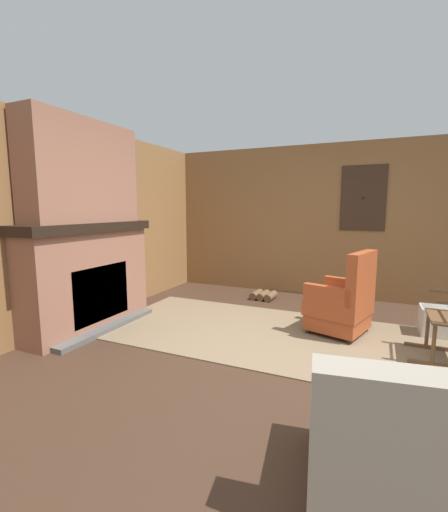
% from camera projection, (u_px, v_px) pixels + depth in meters
% --- Properties ---
extents(ground_plane, '(14.00, 14.00, 0.00)m').
position_uv_depth(ground_plane, '(293.00, 364.00, 3.30)').
color(ground_plane, '#3D281C').
extents(wood_panel_wall_left, '(0.06, 6.16, 2.53)m').
position_uv_depth(wood_panel_wall_left, '(71.00, 226.00, 4.25)').
color(wood_panel_wall_left, olive).
rests_on(wood_panel_wall_left, ground).
extents(wood_panel_wall_back, '(6.16, 0.09, 2.53)m').
position_uv_depth(wood_panel_wall_back, '(333.00, 221.00, 5.66)').
color(wood_panel_wall_back, olive).
rests_on(wood_panel_wall_back, ground).
extents(fireplace_hearth, '(0.63, 1.83, 1.32)m').
position_uv_depth(fireplace_hearth, '(89.00, 276.00, 4.24)').
color(fireplace_hearth, '#93604C').
rests_on(fireplace_hearth, ground).
extents(chimney_breast, '(0.37, 1.52, 1.20)m').
position_uv_depth(chimney_breast, '(83.00, 172.00, 4.06)').
color(chimney_breast, '#93604C').
rests_on(chimney_breast, fireplace_hearth).
extents(area_rug, '(4.11, 1.93, 0.01)m').
position_uv_depth(area_rug, '(272.00, 334.00, 4.06)').
color(area_rug, '#7A664C').
rests_on(area_rug, ground).
extents(armchair, '(0.79, 0.80, 1.00)m').
position_uv_depth(armchair, '(342.00, 304.00, 4.04)').
color(armchair, '#A84723').
rests_on(armchair, ground).
extents(firewood_stack, '(0.39, 0.37, 0.12)m').
position_uv_depth(firewood_stack, '(263.00, 295.00, 5.64)').
color(firewood_stack, brown).
rests_on(firewood_stack, ground).
extents(laundry_basket, '(0.45, 0.37, 0.33)m').
position_uv_depth(laundry_basket, '(441.00, 322.00, 4.00)').
color(laundry_basket, white).
rests_on(laundry_basket, ground).
extents(oil_lamp_vase, '(0.11, 0.11, 0.29)m').
position_uv_depth(oil_lamp_vase, '(37.00, 215.00, 3.60)').
color(oil_lamp_vase, silver).
rests_on(oil_lamp_vase, fireplace_hearth).
extents(storage_case, '(0.18, 0.25, 0.12)m').
position_uv_depth(storage_case, '(107.00, 217.00, 4.54)').
color(storage_case, black).
rests_on(storage_case, fireplace_hearth).
extents(decorative_plate_on_mantel, '(0.06, 0.24, 0.24)m').
position_uv_depth(decorative_plate_on_mantel, '(83.00, 213.00, 4.19)').
color(decorative_plate_on_mantel, '#336093').
rests_on(decorative_plate_on_mantel, fireplace_hearth).
extents(sofa_segment, '(1.30, 0.97, 0.82)m').
position_uv_depth(sofa_segment, '(434.00, 457.00, 1.66)').
color(sofa_segment, gray).
rests_on(sofa_segment, ground).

